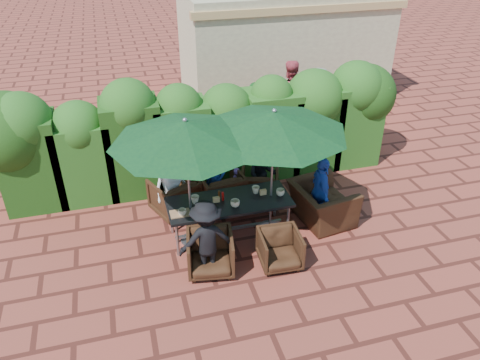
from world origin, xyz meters
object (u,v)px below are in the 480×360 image
object	(u,v)px
umbrella_left	(186,132)
chair_far_left	(175,194)
umbrella_right	(274,122)
chair_far_mid	(220,188)
chair_near_right	(280,247)
chair_near_left	(210,251)
dining_table	(229,204)
chair_end_right	(323,198)
chair_far_right	(260,184)

from	to	relation	value
umbrella_left	chair_far_left	distance (m)	2.06
umbrella_right	umbrella_left	bearing A→B (deg)	179.01
chair_far_mid	chair_near_right	world-z (taller)	chair_far_mid
chair_near_left	chair_near_right	size ratio (longest dim) A/B	1.11
dining_table	chair_near_left	size ratio (longest dim) A/B	2.87
chair_far_mid	chair_near_left	bearing A→B (deg)	63.84
umbrella_right	chair_far_left	bearing A→B (deg)	148.07
chair_near_left	chair_near_right	distance (m)	1.19
chair_far_mid	chair_near_right	distance (m)	2.09
chair_far_left	chair_end_right	bearing A→B (deg)	136.25
umbrella_left	dining_table	bearing A→B (deg)	-0.00
chair_far_left	chair_near_right	size ratio (longest dim) A/B	1.18
chair_far_mid	dining_table	bearing A→B (deg)	78.43
chair_near_left	umbrella_left	bearing A→B (deg)	109.76
chair_near_right	umbrella_left	bearing A→B (deg)	145.79
dining_table	chair_end_right	bearing A→B (deg)	-0.92
umbrella_left	chair_near_left	size ratio (longest dim) A/B	3.25
dining_table	chair_near_left	distance (m)	1.06
umbrella_left	chair_far_left	bearing A→B (deg)	98.64
chair_near_right	umbrella_right	bearing A→B (deg)	84.30
chair_near_right	chair_end_right	bearing A→B (deg)	43.34
chair_far_mid	chair_end_right	world-z (taller)	chair_end_right
umbrella_right	chair_far_right	world-z (taller)	umbrella_right
umbrella_right	chair_near_left	size ratio (longest dim) A/B	3.30
chair_far_mid	chair_end_right	size ratio (longest dim) A/B	0.75
dining_table	chair_near_right	xyz separation A→B (m)	(0.62, -1.04, -0.32)
umbrella_left	umbrella_right	world-z (taller)	same
chair_far_mid	chair_far_right	xyz separation A→B (m)	(0.83, -0.00, -0.04)
chair_far_left	chair_far_mid	size ratio (longest dim) A/B	0.96
umbrella_right	chair_end_right	world-z (taller)	umbrella_right
chair_far_mid	chair_near_right	xyz separation A→B (m)	(0.55, -2.02, -0.08)
chair_far_right	umbrella_right	bearing A→B (deg)	103.65
umbrella_left	chair_far_mid	size ratio (longest dim) A/B	2.93
umbrella_right	chair_far_mid	size ratio (longest dim) A/B	2.97
umbrella_left	chair_far_right	distance (m)	2.62
chair_far_left	chair_end_right	world-z (taller)	chair_end_right
umbrella_right	chair_near_left	distance (m)	2.41
umbrella_right	chair_near_right	world-z (taller)	umbrella_right
chair_far_left	chair_near_left	bearing A→B (deg)	76.47
chair_near_right	chair_far_right	bearing A→B (deg)	85.99
chair_far_mid	chair_end_right	xyz separation A→B (m)	(1.78, -1.01, 0.07)
dining_table	umbrella_right	bearing A→B (deg)	-1.88
dining_table	chair_end_right	xyz separation A→B (m)	(1.85, -0.03, -0.17)
umbrella_left	umbrella_right	bearing A→B (deg)	-0.99
chair_near_right	chair_end_right	size ratio (longest dim) A/B	0.61
chair_near_left	chair_near_right	world-z (taller)	chair_near_left
chair_far_right	chair_end_right	size ratio (longest dim) A/B	0.67
umbrella_right	chair_far_left	world-z (taller)	umbrella_right
dining_table	chair_end_right	size ratio (longest dim) A/B	1.93
umbrella_right	chair_end_right	size ratio (longest dim) A/B	2.22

